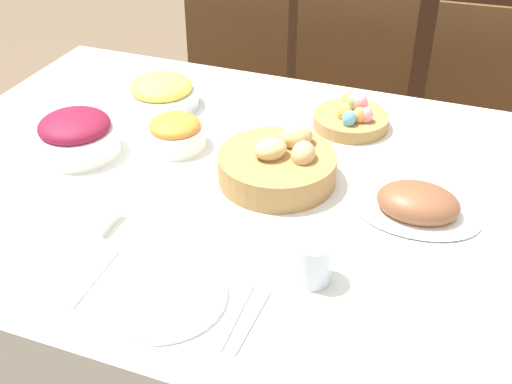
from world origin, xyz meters
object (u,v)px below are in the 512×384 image
object	(u,v)px
dinner_plate	(163,295)
spoon	(252,320)
bread_basket	(278,164)
fork	(95,278)
sideboard	(416,26)
beet_salad_bowl	(76,135)
knife	(236,316)
egg_basket	(351,118)
chair_far_center	(342,116)
carrot_bowl	(175,133)
butter_dish	(84,215)
chair_far_right	(480,139)
chair_far_left	(225,96)
ham_platter	(418,205)
pineapple_bowl	(162,93)
drinking_cup	(312,261)

from	to	relation	value
dinner_plate	spoon	size ratio (longest dim) A/B	1.42
bread_basket	fork	size ratio (longest dim) A/B	1.63
sideboard	beet_salad_bowl	world-z (taller)	sideboard
knife	egg_basket	bearing A→B (deg)	86.35
chair_far_center	carrot_bowl	bearing A→B (deg)	-109.11
egg_basket	butter_dish	world-z (taller)	egg_basket
chair_far_right	butter_dish	world-z (taller)	chair_far_right
bread_basket	beet_salad_bowl	world-z (taller)	bread_basket
sideboard	chair_far_center	bearing A→B (deg)	-95.80
chair_far_center	knife	xyz separation A→B (m)	(0.12, -1.32, 0.28)
egg_basket	fork	world-z (taller)	egg_basket
sideboard	carrot_bowl	xyz separation A→B (m)	(-0.35, -1.87, 0.32)
chair_far_left	spoon	bearing A→B (deg)	-64.11
beet_salad_bowl	carrot_bowl	size ratio (longest dim) A/B	1.36
chair_far_right	knife	world-z (taller)	chair_far_right
chair_far_right	knife	bearing A→B (deg)	-108.81
chair_far_left	ham_platter	world-z (taller)	chair_far_left
pineapple_bowl	knife	bearing A→B (deg)	-54.03
bread_basket	ham_platter	size ratio (longest dim) A/B	1.00
chair_far_left	ham_platter	distance (m)	1.26
fork	butter_dish	bearing A→B (deg)	126.57
beet_salad_bowl	drinking_cup	xyz separation A→B (m)	(0.67, -0.25, -0.01)
bread_basket	knife	size ratio (longest dim) A/B	1.63
fork	chair_far_left	bearing A→B (deg)	100.98
pineapple_bowl	fork	bearing A→B (deg)	-72.88
carrot_bowl	spoon	distance (m)	0.63
chair_far_center	carrot_bowl	distance (m)	0.91
egg_basket	drinking_cup	distance (m)	0.61
butter_dish	pineapple_bowl	bearing A→B (deg)	99.84
dinner_plate	knife	bearing A→B (deg)	0.00
chair_far_center	knife	size ratio (longest dim) A/B	5.53
sideboard	fork	distance (m)	2.40
ham_platter	spoon	distance (m)	0.47
pineapple_bowl	chair_far_right	bearing A→B (deg)	36.39
chair_far_right	bread_basket	size ratio (longest dim) A/B	3.39
sideboard	bread_basket	distance (m)	1.96
chair_far_center	chair_far_left	world-z (taller)	same
egg_basket	carrot_bowl	distance (m)	0.46
chair_far_center	pineapple_bowl	size ratio (longest dim) A/B	4.53
butter_dish	ham_platter	bearing A→B (deg)	22.38
egg_basket	dinner_plate	size ratio (longest dim) A/B	0.84
carrot_bowl	fork	xyz separation A→B (m)	(0.08, -0.50, -0.04)
egg_basket	fork	xyz separation A→B (m)	(-0.31, -0.75, -0.02)
butter_dish	chair_far_right	bearing A→B (deg)	56.65
bread_basket	beet_salad_bowl	xyz separation A→B (m)	(-0.50, -0.05, 0.01)
drinking_cup	egg_basket	bearing A→B (deg)	96.58
chair_far_center	egg_basket	bearing A→B (deg)	-78.36
knife	spoon	world-z (taller)	same
chair_far_right	spoon	size ratio (longest dim) A/B	5.53
carrot_bowl	fork	world-z (taller)	carrot_bowl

